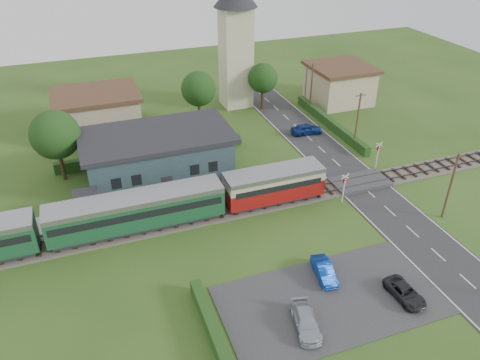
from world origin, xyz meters
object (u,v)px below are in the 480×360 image
object	(u,v)px
house_west	(98,112)
equipment_hut	(88,205)
station_building	(158,155)
train	(101,218)
pedestrian_near	(233,183)
pedestrian_far	(132,202)
house_east	(339,83)
church_tower	(236,35)
crossing_signal_far	(378,152)
car_on_road	(306,129)
car_park_dark	(405,293)
car_park_blue	(324,271)
crossing_signal_near	(344,184)
car_park_silver	(306,322)

from	to	relation	value
house_west	equipment_hut	bearing A→B (deg)	-98.62
station_building	train	bearing A→B (deg)	-127.93
pedestrian_near	equipment_hut	bearing A→B (deg)	21.23
equipment_hut	pedestrian_far	size ratio (longest dim) A/B	1.38
house_east	church_tower	bearing A→B (deg)	165.07
crossing_signal_far	pedestrian_far	size ratio (longest dim) A/B	1.77
station_building	car_on_road	bearing A→B (deg)	11.63
car_park_dark	station_building	bearing A→B (deg)	116.46
church_tower	car_park_blue	bearing A→B (deg)	-98.65
equipment_hut	house_east	xyz separation A→B (m)	(38.00, 18.80, 1.05)
station_building	pedestrian_near	size ratio (longest dim) A/B	8.97
equipment_hut	pedestrian_far	world-z (taller)	equipment_hut
pedestrian_near	pedestrian_far	xyz separation A→B (m)	(-10.32, -0.01, 0.03)
station_building	car_park_dark	xyz separation A→B (m)	(14.00, -24.74, -2.10)
car_on_road	pedestrian_far	distance (m)	26.27
house_east	pedestrian_far	xyz separation A→B (m)	(-33.92, -19.24, -1.42)
crossing_signal_far	crossing_signal_near	bearing A→B (deg)	-146.31
pedestrian_near	car_on_road	bearing A→B (deg)	-120.09
car_park_silver	pedestrian_far	size ratio (longest dim) A/B	2.17
car_park_blue	crossing_signal_far	bearing A→B (deg)	53.72
equipment_hut	car_park_blue	bearing A→B (deg)	-40.37
car_park_dark	car_park_silver	bearing A→B (deg)	177.22
house_west	car_on_road	bearing A→B (deg)	-21.34
crossing_signal_far	car_park_silver	size ratio (longest dim) A/B	0.82
train	pedestrian_far	distance (m)	4.23
station_building	car_park_dark	bearing A→B (deg)	-60.51
car_on_road	car_park_blue	world-z (taller)	car_on_road
equipment_hut	pedestrian_far	bearing A→B (deg)	-6.09
equipment_hut	crossing_signal_near	bearing A→B (deg)	-12.94
church_tower	car_park_silver	size ratio (longest dim) A/B	4.39
car_park_dark	pedestrian_near	world-z (taller)	pedestrian_near
car_park_silver	pedestrian_near	world-z (taller)	pedestrian_near
church_tower	car_park_blue	distance (m)	39.12
house_east	car_park_dark	xyz separation A→B (m)	(-16.00, -37.75, -2.20)
church_tower	car_park_dark	world-z (taller)	church_tower
crossing_signal_near	crossing_signal_far	size ratio (longest dim) A/B	1.00
house_east	pedestrian_near	bearing A→B (deg)	-140.82
car_park_blue	crossing_signal_near	bearing A→B (deg)	61.55
house_west	car_on_road	world-z (taller)	house_west
car_park_silver	pedestrian_near	distance (m)	18.59
church_tower	crossing_signal_far	xyz separation A→B (m)	(8.60, -23.61, -8.08)
car_park_dark	crossing_signal_far	bearing A→B (deg)	59.08
station_building	house_west	world-z (taller)	house_west
crossing_signal_far	car_park_blue	world-z (taller)	crossing_signal_far
station_building	crossing_signal_near	bearing A→B (deg)	-34.81
train	car_park_blue	size ratio (longest dim) A/B	11.96
car_park_dark	pedestrian_far	xyz separation A→B (m)	(-17.91, 18.51, 0.78)
house_east	crossing_signal_far	distance (m)	20.64
equipment_hut	pedestrian_near	world-z (taller)	equipment_hut
church_tower	car_park_dark	distance (m)	42.86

